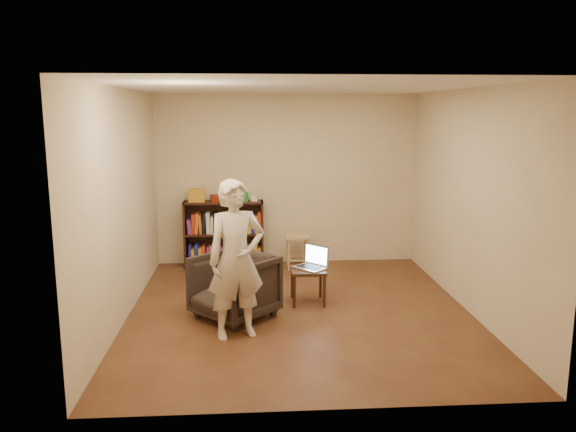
{
  "coord_description": "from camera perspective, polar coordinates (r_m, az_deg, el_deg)",
  "views": [
    {
      "loc": [
        -0.56,
        -6.32,
        2.34
      ],
      "look_at": [
        -0.11,
        0.35,
        1.09
      ],
      "focal_mm": 35.0,
      "sensor_mm": 36.0,
      "label": 1
    }
  ],
  "objects": [
    {
      "name": "armchair",
      "position": [
        6.48,
        -5.5,
        -7.15
      ],
      "size": [
        1.13,
        1.13,
        0.74
      ],
      "primitive_type": "imported",
      "rotation": [
        0.0,
        0.0,
        -0.79
      ],
      "color": "#2E251F",
      "rests_on": "floor"
    },
    {
      "name": "laptop",
      "position": [
        6.97,
        2.47,
        -4.78
      ],
      "size": [
        0.46,
        0.46,
        0.28
      ],
      "rotation": [
        0.0,
        0.0,
        -0.79
      ],
      "color": "silver",
      "rests_on": "side_table"
    },
    {
      "name": "person",
      "position": [
        5.83,
        -5.28,
        -4.44
      ],
      "size": [
        0.7,
        0.57,
        1.67
      ],
      "primitive_type": "imported",
      "rotation": [
        0.0,
        0.0,
        0.32
      ],
      "color": "beige",
      "rests_on": "floor"
    },
    {
      "name": "red_cloth",
      "position": [
        8.52,
        -6.91,
        1.8
      ],
      "size": [
        0.31,
        0.25,
        0.09
      ],
      "primitive_type": "cube",
      "rotation": [
        0.0,
        0.0,
        0.16
      ],
      "color": "maroon",
      "rests_on": "bookshelf"
    },
    {
      "name": "side_table",
      "position": [
        6.95,
        2.04,
        -5.99
      ],
      "size": [
        0.42,
        0.42,
        0.43
      ],
      "color": "black",
      "rests_on": "floor"
    },
    {
      "name": "wall_right",
      "position": [
        6.9,
        17.99,
        1.42
      ],
      "size": [
        0.0,
        4.5,
        4.5
      ],
      "primitive_type": "plane",
      "rotation": [
        1.57,
        0.0,
        -1.57
      ],
      "color": "beige",
      "rests_on": "floor"
    },
    {
      "name": "bookshelf",
      "position": [
        8.64,
        -6.51,
        -2.16
      ],
      "size": [
        1.2,
        0.3,
        1.0
      ],
      "color": "black",
      "rests_on": "floor"
    },
    {
      "name": "box_white",
      "position": [
        8.51,
        -3.43,
        1.79
      ],
      "size": [
        0.11,
        0.11,
        0.08
      ],
      "primitive_type": "cube",
      "rotation": [
        0.0,
        0.0,
        -0.21
      ],
      "color": "white",
      "rests_on": "bookshelf"
    },
    {
      "name": "box_yellow",
      "position": [
        8.53,
        -9.28,
        2.09
      ],
      "size": [
        0.24,
        0.18,
        0.19
      ],
      "primitive_type": "cube",
      "rotation": [
        0.0,
        0.0,
        0.04
      ],
      "color": "gold",
      "rests_on": "bookshelf"
    },
    {
      "name": "wall_left",
      "position": [
        6.57,
        -16.45,
        1.06
      ],
      "size": [
        0.0,
        4.5,
        4.5
      ],
      "primitive_type": "plane",
      "rotation": [
        1.57,
        0.0,
        1.57
      ],
      "color": "beige",
      "rests_on": "floor"
    },
    {
      "name": "stool",
      "position": [
        8.46,
        0.95,
        -2.6
      ],
      "size": [
        0.35,
        0.35,
        0.5
      ],
      "color": "tan",
      "rests_on": "floor"
    },
    {
      "name": "wall_back",
      "position": [
        8.66,
        -0.11,
        3.71
      ],
      "size": [
        4.0,
        0.0,
        4.0
      ],
      "primitive_type": "plane",
      "rotation": [
        1.57,
        0.0,
        0.0
      ],
      "color": "beige",
      "rests_on": "floor"
    },
    {
      "name": "ceiling",
      "position": [
        6.35,
        1.26,
        12.95
      ],
      "size": [
        4.5,
        4.5,
        0.0
      ],
      "primitive_type": "plane",
      "color": "white",
      "rests_on": "wall_back"
    },
    {
      "name": "floor",
      "position": [
        6.77,
        1.16,
        -9.62
      ],
      "size": [
        4.5,
        4.5,
        0.0
      ],
      "primitive_type": "plane",
      "color": "#4A2317",
      "rests_on": "ground"
    },
    {
      "name": "box_green",
      "position": [
        8.48,
        -4.59,
        1.97
      ],
      "size": [
        0.15,
        0.15,
        0.14
      ],
      "primitive_type": "cube",
      "rotation": [
        0.0,
        0.0,
        -0.07
      ],
      "color": "#217C36",
      "rests_on": "bookshelf"
    }
  ]
}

